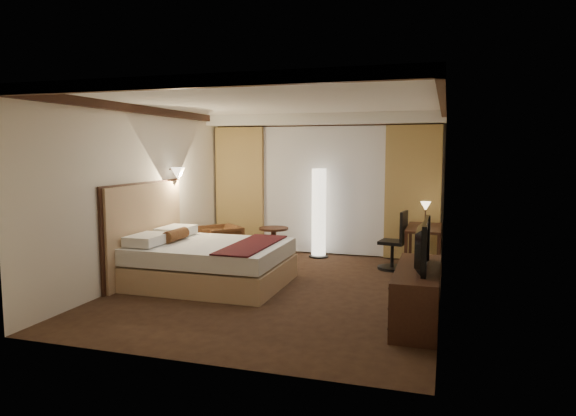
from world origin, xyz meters
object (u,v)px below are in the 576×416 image
(armchair, at_px, (220,240))
(desk, at_px, (423,249))
(side_table, at_px, (274,243))
(office_chair, at_px, (392,240))
(floor_lamp, at_px, (319,213))
(television, at_px, (416,242))
(bed, at_px, (211,263))
(dresser, at_px, (417,295))

(armchair, height_order, desk, desk)
(side_table, height_order, office_chair, office_chair)
(floor_lamp, relative_size, television, 1.58)
(bed, relative_size, desk, 1.94)
(dresser, bearing_deg, desk, 91.06)
(bed, bearing_deg, floor_lamp, 65.81)
(desk, bearing_deg, armchair, -178.12)
(office_chair, bearing_deg, desk, 15.37)
(side_table, xyz_separation_m, floor_lamp, (0.75, 0.45, 0.55))
(side_table, bearing_deg, floor_lamp, 31.28)
(armchair, xyz_separation_m, floor_lamp, (1.72, 0.69, 0.50))
(dresser, bearing_deg, office_chair, 101.97)
(floor_lamp, relative_size, desk, 1.48)
(desk, height_order, office_chair, office_chair)
(television, bearing_deg, bed, 74.58)
(side_table, bearing_deg, bed, -99.77)
(side_table, distance_m, office_chair, 2.20)
(side_table, relative_size, desk, 0.52)
(armchair, bearing_deg, bed, -28.67)
(armchair, bearing_deg, side_table, 54.35)
(office_chair, relative_size, television, 0.95)
(bed, height_order, office_chair, office_chair)
(desk, distance_m, dresser, 2.69)
(desk, bearing_deg, side_table, 177.62)
(floor_lamp, bearing_deg, bed, -114.19)
(bed, relative_size, television, 2.07)
(bed, height_order, armchair, armchair)
(dresser, bearing_deg, bed, 164.64)
(armchair, xyz_separation_m, side_table, (0.98, 0.23, -0.05))
(floor_lamp, xyz_separation_m, television, (1.97, -3.25, 0.12))
(office_chair, xyz_separation_m, dresser, (0.56, -2.64, -0.18))
(armchair, xyz_separation_m, desk, (3.67, 0.12, 0.03))
(armchair, relative_size, floor_lamp, 0.41)
(office_chair, bearing_deg, armchair, -168.96)
(dresser, relative_size, television, 1.57)
(desk, xyz_separation_m, television, (0.02, -2.69, 0.59))
(television, bearing_deg, floor_lamp, 31.26)
(side_table, xyz_separation_m, desk, (2.69, -0.11, 0.08))
(television, bearing_deg, desk, 0.51)
(desk, distance_m, office_chair, 0.53)
(television, bearing_deg, dresser, -89.91)
(armchair, bearing_deg, television, 6.12)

